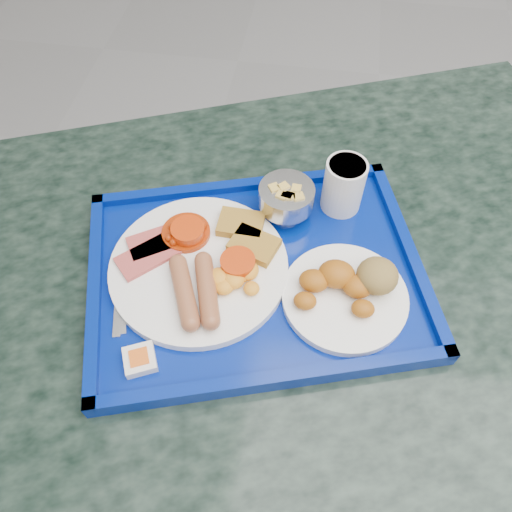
{
  "coord_description": "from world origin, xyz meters",
  "views": [
    {
      "loc": [
        -0.92,
        -0.09,
        1.41
      ],
      "look_at": [
        -0.98,
        0.32,
        0.82
      ],
      "focal_mm": 35.0,
      "sensor_mm": 36.0,
      "label": 1
    }
  ],
  "objects": [
    {
      "name": "knife",
      "position": [
        -1.18,
        0.26,
        0.78
      ],
      "size": [
        0.05,
        0.15,
        0.0
      ],
      "primitive_type": "cube",
      "rotation": [
        0.0,
        0.0,
        0.26
      ],
      "color": "#BBBBBE",
      "rests_on": "tray"
    },
    {
      "name": "spoon",
      "position": [
        -1.15,
        0.31,
        0.79
      ],
      "size": [
        0.08,
        0.17,
        0.01
      ],
      "rotation": [
        0.0,
        0.0,
        0.34
      ],
      "color": "#BBBBBE",
      "rests_on": "tray"
    },
    {
      "name": "tray",
      "position": [
        -0.98,
        0.32,
        0.78
      ],
      "size": [
        0.58,
        0.49,
        0.03
      ],
      "rotation": [
        0.0,
        0.0,
        0.3
      ],
      "color": "navy",
      "rests_on": "table"
    },
    {
      "name": "bread_plate",
      "position": [
        -0.85,
        0.3,
        0.8
      ],
      "size": [
        0.18,
        0.18,
        0.06
      ],
      "rotation": [
        0.0,
        0.0,
        -0.25
      ],
      "color": "white",
      "rests_on": "tray"
    },
    {
      "name": "jam_packet",
      "position": [
        -1.11,
        0.15,
        0.79
      ],
      "size": [
        0.05,
        0.05,
        0.02
      ],
      "rotation": [
        0.0,
        0.0,
        0.44
      ],
      "color": "white",
      "rests_on": "tray"
    },
    {
      "name": "table",
      "position": [
        -0.94,
        0.34,
        0.57
      ],
      "size": [
        1.45,
        1.22,
        0.77
      ],
      "rotation": [
        0.0,
        0.0,
        0.39
      ],
      "color": "slate",
      "rests_on": "floor"
    },
    {
      "name": "juice_cup",
      "position": [
        -0.87,
        0.47,
        0.83
      ],
      "size": [
        0.06,
        0.06,
        0.09
      ],
      "color": "white",
      "rests_on": "tray"
    },
    {
      "name": "fruit_bowl",
      "position": [
        -0.95,
        0.44,
        0.82
      ],
      "size": [
        0.09,
        0.09,
        0.06
      ],
      "color": "#BBBBBE",
      "rests_on": "tray"
    },
    {
      "name": "main_plate",
      "position": [
        -1.06,
        0.31,
        0.8
      ],
      "size": [
        0.27,
        0.27,
        0.04
      ],
      "rotation": [
        0.0,
        0.0,
        0.27
      ],
      "color": "white",
      "rests_on": "tray"
    }
  ]
}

